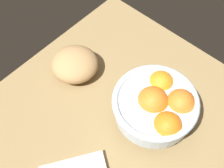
% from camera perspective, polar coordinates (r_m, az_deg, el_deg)
% --- Properties ---
extents(ground_plane, '(0.72, 0.62, 0.03)m').
position_cam_1_polar(ground_plane, '(0.79, -0.60, -7.15)').
color(ground_plane, olive).
extents(fruit_bowl, '(0.21, 0.21, 0.12)m').
position_cam_1_polar(fruit_bowl, '(0.73, 8.88, -4.21)').
color(fruit_bowl, silver).
rests_on(fruit_bowl, ground).
extents(bread_loaf, '(0.18, 0.18, 0.08)m').
position_cam_1_polar(bread_loaf, '(0.83, -7.26, 3.86)').
color(bread_loaf, tan).
rests_on(bread_loaf, ground).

